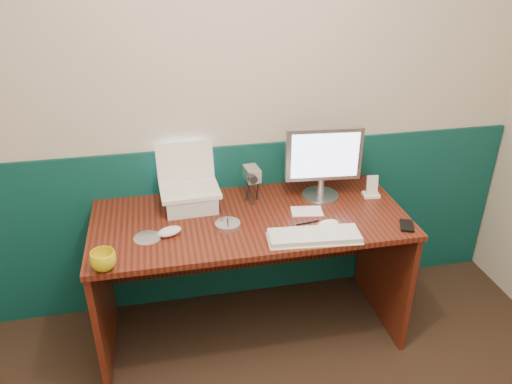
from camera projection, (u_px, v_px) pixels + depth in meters
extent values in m
cube|color=beige|center=(218.00, 102.00, 2.62)|extent=(3.50, 0.04, 2.50)
cube|color=#08372F|center=(223.00, 225.00, 2.95)|extent=(3.48, 0.02, 1.00)
cube|color=#3C100A|center=(251.00, 276.00, 2.72)|extent=(1.60, 0.70, 0.75)
cube|color=silver|center=(190.00, 200.00, 2.61)|extent=(0.27, 0.23, 0.09)
cube|color=white|center=(314.00, 237.00, 2.36)|extent=(0.44, 0.18, 0.02)
ellipsoid|color=white|center=(328.00, 224.00, 2.44)|extent=(0.13, 0.09, 0.04)
ellipsoid|color=silver|center=(169.00, 231.00, 2.38)|extent=(0.14, 0.11, 0.04)
imported|color=gold|center=(103.00, 260.00, 2.13)|extent=(0.14, 0.14, 0.09)
cylinder|color=silver|center=(228.00, 225.00, 2.45)|extent=(0.12, 0.12, 0.03)
cylinder|color=#B1B6C2|center=(147.00, 238.00, 2.37)|extent=(0.13, 0.13, 0.00)
cylinder|color=black|center=(307.00, 223.00, 2.49)|extent=(0.12, 0.03, 0.01)
cube|color=white|center=(307.00, 211.00, 2.59)|extent=(0.17, 0.13, 0.00)
cube|color=white|center=(371.00, 195.00, 2.74)|extent=(0.10, 0.08, 0.02)
cube|color=white|center=(372.00, 185.00, 2.72)|extent=(0.06, 0.04, 0.11)
cube|color=black|center=(407.00, 226.00, 2.46)|extent=(0.10, 0.12, 0.01)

